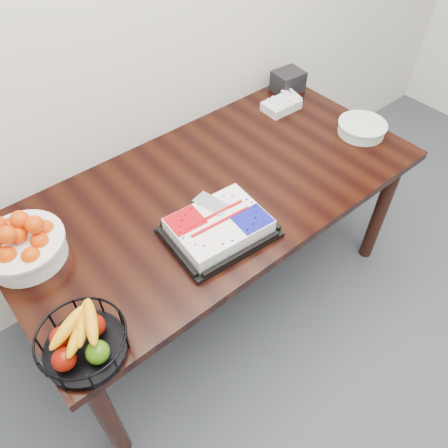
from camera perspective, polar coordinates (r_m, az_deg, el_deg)
table at (r=1.92m, az=-1.10°, el=3.04°), size 1.80×0.90×0.75m
cake_tray at (r=1.64m, az=-0.68°, el=-0.41°), size 0.42×0.34×0.08m
tangerine_bowl at (r=1.69m, az=-24.96°, el=-2.15°), size 0.30×0.30×0.19m
fruit_basket at (r=1.41m, az=-17.98°, el=-14.36°), size 0.27×0.27×0.15m
plate_stack at (r=2.24m, az=17.55°, el=11.85°), size 0.23×0.23×0.06m
fork_bag at (r=2.33m, az=7.49°, el=15.18°), size 0.19×0.13×0.05m
napkin_box at (r=2.48m, az=8.35°, el=17.97°), size 0.16×0.14×0.11m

